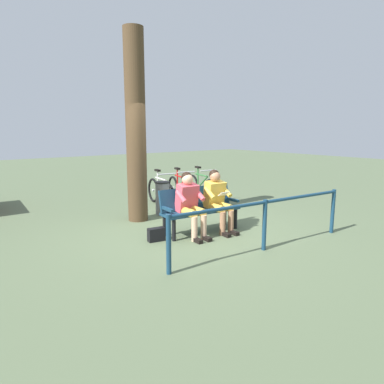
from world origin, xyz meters
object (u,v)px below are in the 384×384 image
at_px(bicycle_blue, 201,187).
at_px(person_reading, 217,198).
at_px(bench, 199,206).
at_px(tree_trunk, 136,128).
at_px(bicycle_green, 161,192).
at_px(person_companion, 190,201).
at_px(litter_bin, 163,198).
at_px(handbag, 156,235).
at_px(bicycle_red, 180,189).

bearing_deg(bicycle_blue, person_reading, -23.15).
relative_size(bench, tree_trunk, 0.41).
relative_size(tree_trunk, bicycle_green, 2.40).
relative_size(person_reading, tree_trunk, 0.30).
height_order(person_reading, person_companion, same).
distance_m(person_reading, person_companion, 0.64).
height_order(bench, litter_bin, bench).
distance_m(bench, handbag, 1.06).
bearing_deg(bench, tree_trunk, -66.49).
height_order(bench, person_companion, person_companion).
height_order(person_reading, litter_bin, person_reading).
bearing_deg(person_companion, handbag, -7.10).
height_order(person_reading, bicycle_red, person_reading).
relative_size(handbag, bicycle_red, 0.18).
relative_size(bench, person_companion, 1.35).
xyz_separation_m(person_reading, handbag, (1.30, -0.16, -0.54)).
distance_m(bench, bicycle_blue, 3.06).
relative_size(handbag, bicycle_blue, 0.18).
xyz_separation_m(litter_bin, bicycle_red, (-1.11, -0.86, -0.03)).
xyz_separation_m(person_companion, tree_trunk, (0.21, -1.62, 1.34)).
bearing_deg(person_reading, person_companion, -0.05).
relative_size(person_companion, litter_bin, 1.55).
height_order(person_companion, bicycle_red, person_companion).
bearing_deg(tree_trunk, person_reading, 117.03).
xyz_separation_m(handbag, bicycle_green, (-1.62, -2.43, 0.24)).
distance_m(person_reading, bicycle_red, 2.81).
distance_m(bench, person_companion, 0.39).
height_order(handbag, bicycle_blue, bicycle_blue).
bearing_deg(bicycle_red, litter_bin, -40.17).
bearing_deg(bench, bicycle_red, -114.01).
distance_m(handbag, bicycle_blue, 3.78).
height_order(handbag, bicycle_green, bicycle_green).
relative_size(person_companion, tree_trunk, 0.30).
bearing_deg(bicycle_green, tree_trunk, -42.86).
distance_m(person_companion, bicycle_red, 3.06).
distance_m(bicycle_blue, bicycle_green, 1.31).
distance_m(handbag, bicycle_green, 2.93).
bearing_deg(bicycle_green, bench, -6.00).
distance_m(tree_trunk, litter_bin, 1.76).
bearing_deg(bicycle_blue, handbag, -41.42).
relative_size(person_companion, bicycle_red, 0.73).
bearing_deg(bicycle_red, tree_trunk, -49.93).
xyz_separation_m(bench, bicycle_blue, (-1.94, -2.36, -0.15)).
xyz_separation_m(handbag, tree_trunk, (-0.45, -1.50, 1.88)).
height_order(bench, bicycle_green, bicycle_green).
xyz_separation_m(tree_trunk, litter_bin, (-0.70, -0.11, -1.61)).
bearing_deg(litter_bin, tree_trunk, 8.52).
relative_size(bicycle_blue, bicycle_red, 1.01).
height_order(person_companion, litter_bin, person_companion).
relative_size(bench, bicycle_green, 0.97).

